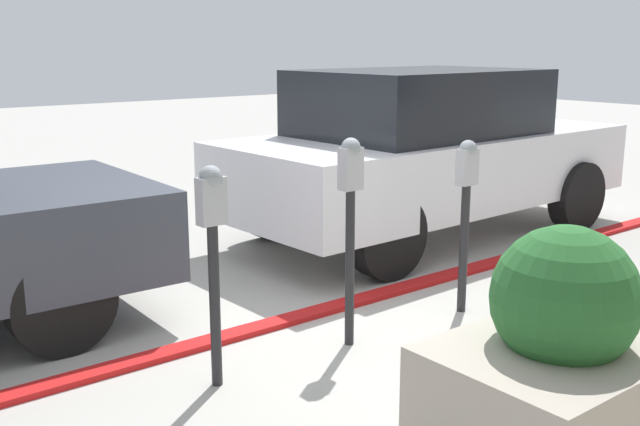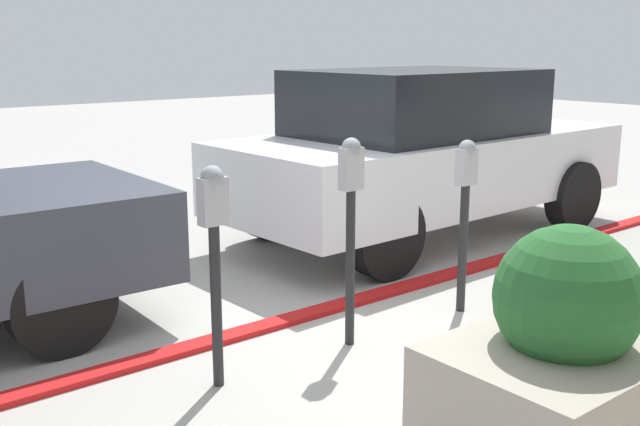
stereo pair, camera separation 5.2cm
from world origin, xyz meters
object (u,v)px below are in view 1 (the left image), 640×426
object	(u,v)px
parking_meter_middle	(466,198)
parked_car_middle	(427,151)
parking_meter_second	(350,207)
planter_box	(559,365)
parking_meter_nearest	(213,236)

from	to	relation	value
parking_meter_middle	parked_car_middle	size ratio (longest dim) A/B	0.28
parking_meter_second	parked_car_middle	size ratio (longest dim) A/B	0.31
parking_meter_second	parking_meter_middle	xyz separation A→B (m)	(1.07, -0.04, -0.07)
parking_meter_second	parked_car_middle	bearing A→B (deg)	34.54
parking_meter_second	planter_box	distance (m)	1.73
planter_box	parked_car_middle	world-z (taller)	parked_car_middle
parking_meter_second	parked_car_middle	distance (m)	3.05
parking_meter_second	parking_meter_middle	world-z (taller)	parking_meter_second
parking_meter_nearest	parking_meter_middle	distance (m)	2.07
parked_car_middle	planter_box	bearing A→B (deg)	-129.55
parking_meter_nearest	planter_box	xyz separation A→B (m)	(0.90, -1.68, -0.44)
parking_meter_nearest	parking_meter_middle	bearing A→B (deg)	-1.77
parked_car_middle	parking_meter_second	bearing A→B (deg)	-147.33
parking_meter_nearest	parking_meter_second	xyz separation A→B (m)	(1.00, -0.02, 0.04)
parking_meter_second	parked_car_middle	world-z (taller)	parked_car_middle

